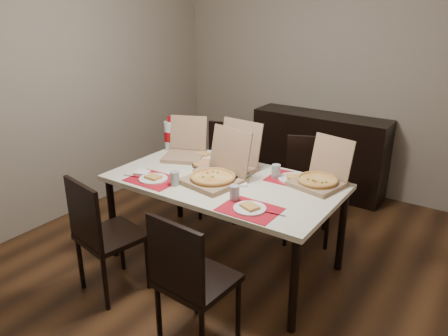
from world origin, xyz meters
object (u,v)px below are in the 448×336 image
Objects in this scene: chair_far_right at (308,184)px; soda_bottle at (170,135)px; dining_table at (224,188)px; pizza_box_center at (216,175)px; chair_near_right at (190,278)px; chair_far_left at (225,165)px; dip_bowl at (244,175)px; sideboard at (319,153)px; chair_near_left at (102,232)px.

soda_bottle reaches higher than chair_far_right.
dining_table is 3.64× the size of pizza_box_center.
chair_near_right is 1.79m from soda_bottle.
chair_far_left is 7.79× the size of dip_bowl.
pizza_box_center is 4.14× the size of dip_bowl.
sideboard is at bearing 96.62° from chair_near_right.
pizza_box_center reaches higher than chair_near_left.
dining_table is 0.19m from dip_bowl.
sideboard is 0.83× the size of dining_table.
dining_table is 1.94× the size of chair_near_right.
dip_bowl is at bearing -11.94° from soda_bottle.
chair_near_left is 1.64m from chair_far_left.
dining_table is 1.94× the size of chair_far_right.
chair_near_right is (0.87, -0.08, 0.00)m from chair_near_left.
dip_bowl is (0.12, 0.22, -0.05)m from pizza_box_center.
chair_near_right reaches higher than dip_bowl.
chair_far_left is at bearing 119.89° from pizza_box_center.
sideboard is at bearing 91.38° from dip_bowl.
chair_far_right is (0.37, 0.83, -0.17)m from dining_table.
dip_bowl is at bearing 59.30° from dining_table.
chair_near_left is 1.88× the size of pizza_box_center.
sideboard is 1.08m from chair_far_right.
chair_far_right is (0.87, 1.66, 0.00)m from chair_near_left.
soda_bottle reaches higher than chair_near_left.
soda_bottle reaches higher than chair_near_right.
dip_bowl is (-0.28, 1.06, 0.25)m from chair_near_right.
pizza_box_center reaches higher than dip_bowl.
dining_table is 5.61× the size of soda_bottle.
sideboard is 1.61× the size of chair_near_right.
chair_far_left is at bearing -118.53° from sideboard.
chair_far_left reaches higher than sideboard.
chair_near_right is 1.74m from chair_far_right.
chair_far_left is 0.67m from soda_bottle.
soda_bottle is (-0.82, 0.42, 0.08)m from pizza_box_center.
chair_near_left and chair_near_right have the same top height.
chair_near_right is at bearing -83.38° from sideboard.
sideboard is 1.74m from dip_bowl.
chair_near_left is at bearing -117.60° from chair_far_right.
pizza_box_center reaches higher than dining_table.
soda_bottle reaches higher than dining_table.
pizza_box_center is at bearing -27.09° from soda_bottle.
pizza_box_center reaches higher than chair_far_left.
chair_near_right is 1.93m from chair_far_left.
sideboard is at bearing 87.80° from pizza_box_center.
chair_near_left and chair_far_left have the same top height.
dining_table is at bearing -120.70° from dip_bowl.
chair_near_right is at bearing -62.38° from chair_far_left.
sideboard is at bearing 88.53° from dining_table.
chair_far_left is at bearing 133.51° from dip_bowl.
chair_near_left is 1.29m from soda_bottle.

